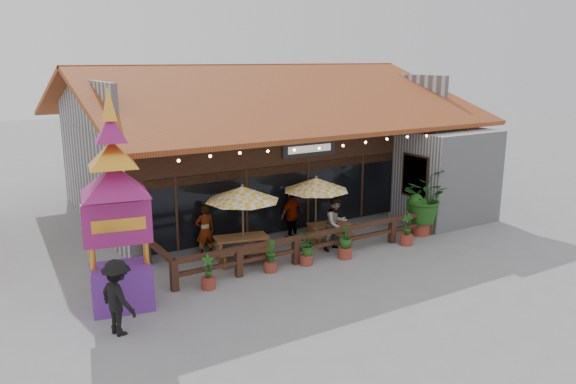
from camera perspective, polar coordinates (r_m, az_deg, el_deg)
ground at (r=19.59m, az=6.22°, el=-5.46°), size 100.00×100.00×0.00m
restaurant_building at (r=24.56m, az=-2.65°, el=3.78°), size 15.50×14.73×6.09m
patio_railing at (r=17.94m, az=1.07°, el=-5.10°), size 10.00×2.60×0.92m
umbrella_left at (r=17.54m, az=-4.65°, el=-0.20°), size 2.86×2.86×2.52m
umbrella_right at (r=19.14m, az=2.87°, el=0.77°), size 2.64×2.64×2.44m
picnic_table_left at (r=18.01m, az=-4.76°, el=-5.32°), size 1.96×1.79×0.80m
picnic_table_right at (r=19.75m, az=4.18°, el=-3.83°), size 1.69×1.54×0.70m
thai_sign_tower at (r=14.52m, az=-17.20°, el=0.57°), size 2.63×2.63×6.13m
tropical_plant at (r=20.89m, az=13.47°, el=-0.62°), size 2.18×2.26×2.41m
diner_a at (r=18.39m, az=-8.42°, el=-3.90°), size 0.67×0.46×1.77m
diner_b at (r=18.88m, az=4.91°, el=-3.23°), size 0.96×0.79×1.84m
diner_c at (r=19.91m, az=0.39°, el=-2.33°), size 1.14×0.70×1.81m
pedestrian at (r=13.82m, az=-16.91°, el=-10.21°), size 1.00×1.33×1.83m
planter_a at (r=16.03m, az=-8.11°, el=-8.31°), size 0.41×0.41×0.99m
planter_b at (r=17.07m, az=-1.81°, el=-6.69°), size 0.40×0.40×0.99m
planter_c at (r=17.59m, az=1.87°, el=-5.69°), size 0.79×0.78×0.99m
planter_d at (r=18.25m, az=5.83°, el=-5.10°), size 0.60×0.60×1.12m
planter_e at (r=19.89m, az=11.97°, el=-3.97°), size 0.46×0.46×1.12m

